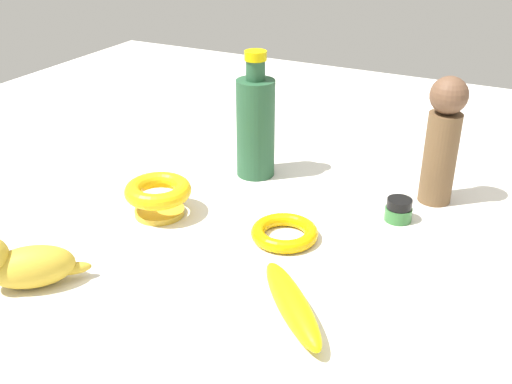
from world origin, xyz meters
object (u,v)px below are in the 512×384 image
(bangle, at_px, (284,233))
(cat_figurine, at_px, (22,263))
(banana, at_px, (292,304))
(nail_polish_jar, at_px, (399,210))
(bowl, at_px, (158,194))
(bottle_tall, at_px, (256,124))
(person_figure_adult, at_px, (443,139))

(bangle, distance_m, cat_figurine, 0.38)
(banana, xyz_separation_m, nail_polish_jar, (-0.05, -0.30, -0.00))
(bangle, height_order, banana, banana)
(bowl, distance_m, banana, 0.33)
(bangle, xyz_separation_m, cat_figurine, (0.26, 0.27, 0.03))
(bowl, xyz_separation_m, cat_figurine, (0.04, 0.25, -0.00))
(cat_figurine, bearing_deg, bottle_tall, -103.96)
(person_figure_adult, distance_m, bowl, 0.48)
(person_figure_adult, height_order, cat_figurine, person_figure_adult)
(bangle, distance_m, bottle_tall, 0.25)
(nail_polish_jar, bearing_deg, bowl, 24.19)
(bangle, height_order, bottle_tall, bottle_tall)
(bangle, relative_size, bottle_tall, 0.45)
(banana, height_order, bottle_tall, bottle_tall)
(person_figure_adult, bearing_deg, bowl, 33.06)
(bowl, bearing_deg, cat_figurine, 79.83)
(nail_polish_jar, bearing_deg, cat_figurine, 45.54)
(bangle, height_order, person_figure_adult, person_figure_adult)
(nail_polish_jar, bearing_deg, banana, 79.86)
(bangle, relative_size, cat_figurine, 0.84)
(bangle, relative_size, banana, 0.57)
(person_figure_adult, bearing_deg, banana, 77.13)
(banana, distance_m, nail_polish_jar, 0.31)
(person_figure_adult, xyz_separation_m, nail_polish_jar, (0.04, 0.10, -0.10))
(person_figure_adult, bearing_deg, nail_polish_jar, 68.94)
(banana, bearing_deg, cat_figurine, -116.25)
(banana, xyz_separation_m, bottle_tall, (0.23, -0.35, 0.08))
(banana, distance_m, cat_figurine, 0.36)
(bangle, height_order, nail_polish_jar, nail_polish_jar)
(person_figure_adult, relative_size, cat_figurine, 1.77)
(bowl, height_order, bottle_tall, bottle_tall)
(banana, bearing_deg, bangle, 164.17)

